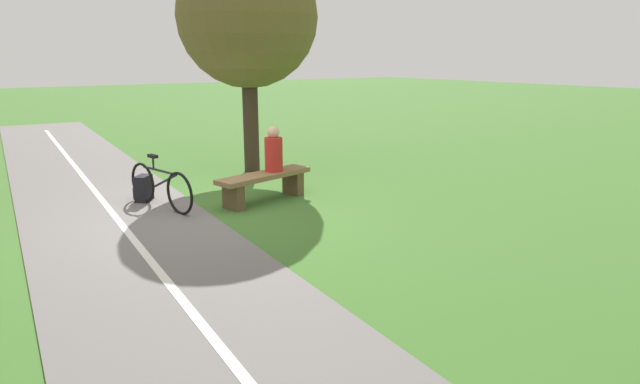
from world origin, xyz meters
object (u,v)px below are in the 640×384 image
Objects in this scene: bench at (265,182)px; backpack at (143,189)px; person_seated at (274,151)px; bicycle at (160,187)px; tree_by_path at (247,18)px.

bench is 4.06× the size of backpack.
backpack is (1.90, -1.11, -0.61)m from person_seated.
person_seated reaches higher than backpack.
person_seated is 0.45× the size of bicycle.
person_seated is 0.17× the size of tree_by_path.
backpack is 0.10× the size of tree_by_path.
bench is 2.04m from backpack.
bench is at bearing 145.57° from backpack.
bicycle is 0.38× the size of tree_by_path.
bench is 2.37× the size of person_seated.
person_seated is at bearing 60.83° from bicycle.
tree_by_path is at bearing -156.27° from backpack.
person_seated is (-0.21, -0.05, 0.49)m from bench.
tree_by_path reaches higher than bench.
person_seated reaches higher than bicycle.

